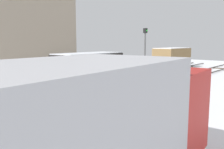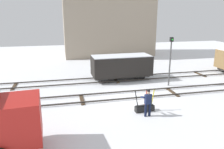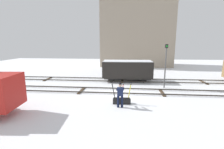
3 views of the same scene
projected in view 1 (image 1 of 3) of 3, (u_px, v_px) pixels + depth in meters
ground_plane at (132, 93)px, 14.27m from camera, size 60.00×60.00×0.00m
track_main_line at (132, 92)px, 14.26m from camera, size 44.00×1.94×0.18m
track_siding_near at (84, 84)px, 16.99m from camera, size 44.00×1.94×0.18m
switch_lever_frame at (176, 96)px, 12.60m from camera, size 1.38×0.46×1.45m
rail_worker at (188, 84)px, 12.01m from camera, size 0.57×0.64×1.69m
delivery_truck at (84, 137)px, 3.67m from camera, size 6.51×2.83×2.80m
signal_post at (145, 50)px, 18.10m from camera, size 0.24×0.32×4.11m
apartment_building at (13, 16)px, 26.58m from camera, size 13.00×6.67×11.87m
freight_car_mid_siding at (172, 57)px, 27.27m from camera, size 5.52×2.35×2.42m
freight_car_far_end at (89, 66)px, 17.23m from camera, size 5.44×2.33×2.30m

